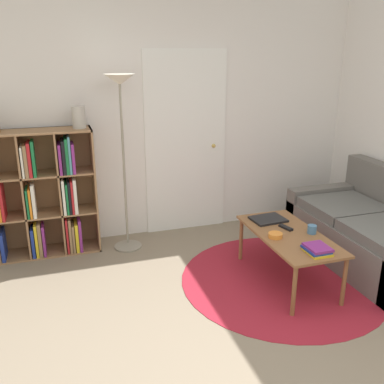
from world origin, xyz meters
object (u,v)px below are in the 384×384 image
object	(u,v)px
bookshelf	(39,196)
floor_lamp	(121,109)
bowl	(275,235)
cup	(312,229)
couch	(377,234)
coffee_table	(289,239)
laptop	(268,219)
vase_on_shelf	(79,117)

from	to	relation	value
bookshelf	floor_lamp	size ratio (longest dim) A/B	0.71
bowl	cup	size ratio (longest dim) A/B	1.55
bookshelf	cup	size ratio (longest dim) A/B	16.08
couch	coffee_table	bearing A→B (deg)	-175.18
couch	laptop	bearing A→B (deg)	166.52
coffee_table	vase_on_shelf	size ratio (longest dim) A/B	5.13
couch	vase_on_shelf	xyz separation A→B (m)	(-2.65, 1.17, 1.08)
bookshelf	coffee_table	distance (m)	2.42
floor_lamp	vase_on_shelf	xyz separation A→B (m)	(-0.39, 0.13, -0.08)
floor_lamp	bowl	size ratio (longest dim) A/B	14.53
vase_on_shelf	laptop	bearing A→B (deg)	-29.76
floor_lamp	couch	world-z (taller)	floor_lamp
laptop	bookshelf	bearing A→B (deg)	155.79
floor_lamp	cup	world-z (taller)	floor_lamp
floor_lamp	laptop	xyz separation A→B (m)	(1.21, -0.78, -0.98)
bookshelf	coffee_table	size ratio (longest dim) A/B	1.17
couch	bowl	bearing A→B (deg)	-174.38
bowl	couch	bearing A→B (deg)	5.62
coffee_table	cup	bearing A→B (deg)	-14.90
couch	cup	world-z (taller)	couch
coffee_table	vase_on_shelf	bearing A→B (deg)	142.45
floor_lamp	laptop	size ratio (longest dim) A/B	5.44
coffee_table	bowl	size ratio (longest dim) A/B	8.86
floor_lamp	bowl	world-z (taller)	floor_lamp
floor_lamp	vase_on_shelf	distance (m)	0.42
floor_lamp	cup	distance (m)	2.08
floor_lamp	couch	bearing A→B (deg)	-24.63
floor_lamp	cup	size ratio (longest dim) A/B	22.54
coffee_table	couch	bearing A→B (deg)	4.82
couch	vase_on_shelf	world-z (taller)	vase_on_shelf
cup	vase_on_shelf	xyz separation A→B (m)	(-1.82, 1.30, 0.87)
floor_lamp	vase_on_shelf	bearing A→B (deg)	161.54
bowl	coffee_table	bearing A→B (deg)	10.90
bookshelf	coffee_table	world-z (taller)	bookshelf
bookshelf	cup	world-z (taller)	bookshelf
floor_lamp	bowl	xyz separation A→B (m)	(1.09, -1.15, -0.97)
floor_lamp	vase_on_shelf	size ratio (longest dim) A/B	8.42
cup	couch	bearing A→B (deg)	9.36
cup	coffee_table	bearing A→B (deg)	165.10
laptop	vase_on_shelf	distance (m)	2.05
laptop	cup	distance (m)	0.45
laptop	vase_on_shelf	xyz separation A→B (m)	(-1.60, 0.91, 0.90)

